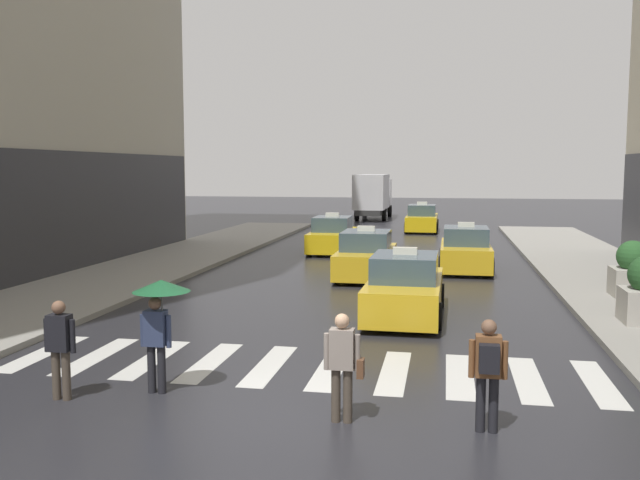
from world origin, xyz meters
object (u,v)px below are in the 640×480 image
at_px(taxi_lead, 405,289).
at_px(taxi_fifth, 422,219).
at_px(pedestrian_with_umbrella, 159,305).
at_px(pedestrian_with_handbag, 343,361).
at_px(pedestrian_plain_coat, 60,344).
at_px(planter_mid_block, 632,271).
at_px(box_truck, 373,195).
at_px(taxi_fourth, 333,236).
at_px(pedestrian_with_backpack, 488,367).
at_px(taxi_third, 465,251).
at_px(taxi_second, 366,256).

xyz_separation_m(taxi_lead, taxi_fifth, (-0.41, 24.20, 0.00)).
xyz_separation_m(taxi_fifth, pedestrian_with_umbrella, (-3.28, -30.94, 0.79)).
height_order(taxi_lead, pedestrian_with_handbag, taxi_lead).
bearing_deg(pedestrian_plain_coat, planter_mid_block, 42.87).
bearing_deg(pedestrian_with_umbrella, planter_mid_block, 45.16).
bearing_deg(box_truck, taxi_fourth, -89.02).
bearing_deg(box_truck, pedestrian_with_backpack, -81.71).
xyz_separation_m(pedestrian_with_backpack, planter_mid_block, (4.63, 10.78, -0.10)).
distance_m(taxi_third, pedestrian_with_handbag, 16.23).
height_order(taxi_fifth, pedestrian_with_umbrella, pedestrian_with_umbrella).
height_order(taxi_lead, taxi_fourth, same).
height_order(pedestrian_with_umbrella, pedestrian_plain_coat, pedestrian_with_umbrella).
distance_m(taxi_third, pedestrian_plain_coat, 17.36).
relative_size(pedestrian_with_backpack, planter_mid_block, 1.03).
height_order(taxi_fifth, pedestrian_with_handbag, taxi_fifth).
height_order(taxi_third, planter_mid_block, taxi_third).
relative_size(taxi_fourth, pedestrian_plain_coat, 2.77).
bearing_deg(pedestrian_with_handbag, pedestrian_plain_coat, 178.14).
relative_size(taxi_third, taxi_fourth, 1.00).
bearing_deg(taxi_fifth, pedestrian_with_umbrella, -96.05).
relative_size(box_truck, pedestrian_with_handbag, 4.58).
bearing_deg(taxi_fourth, pedestrian_plain_coat, -93.14).
distance_m(pedestrian_with_umbrella, planter_mid_block, 14.10).
height_order(taxi_fourth, pedestrian_plain_coat, taxi_fourth).
bearing_deg(box_truck, pedestrian_with_handbag, -84.57).
bearing_deg(taxi_second, taxi_lead, -74.68).
bearing_deg(taxi_fifth, taxi_lead, -89.03).
distance_m(taxi_third, pedestrian_with_backpack, 16.12).
relative_size(taxi_third, pedestrian_with_backpack, 2.76).
bearing_deg(taxi_second, pedestrian_plain_coat, -104.22).
bearing_deg(pedestrian_with_backpack, taxi_second, 103.58).
height_order(taxi_second, taxi_fifth, same).
distance_m(taxi_fifth, pedestrian_with_umbrella, 31.13).
xyz_separation_m(box_truck, pedestrian_with_backpack, (6.01, -41.27, -0.88)).
distance_m(box_truck, pedestrian_with_backpack, 41.72).
bearing_deg(pedestrian_with_backpack, taxi_fourth, 105.32).
relative_size(pedestrian_with_umbrella, planter_mid_block, 1.21).
xyz_separation_m(taxi_lead, pedestrian_with_handbag, (-0.48, -7.50, 0.21)).
xyz_separation_m(taxi_third, taxi_fourth, (-5.78, 4.53, 0.00)).
distance_m(taxi_lead, planter_mid_block, 7.04).
bearing_deg(taxi_lead, taxi_fourth, 107.13).
bearing_deg(pedestrian_with_backpack, taxi_lead, 102.11).
distance_m(taxi_fifth, pedestrian_with_handbag, 31.70).
xyz_separation_m(taxi_lead, box_truck, (-4.39, 33.74, 1.13)).
bearing_deg(taxi_third, taxi_fourth, 141.92).
bearing_deg(taxi_fourth, taxi_lead, -72.87).
xyz_separation_m(taxi_fourth, pedestrian_with_backpack, (5.66, -20.65, 0.25)).
relative_size(box_truck, planter_mid_block, 4.72).
distance_m(pedestrian_with_handbag, planter_mid_block, 12.67).
relative_size(taxi_lead, pedestrian_plain_coat, 2.77).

